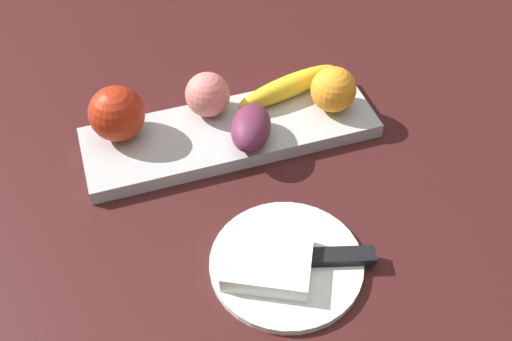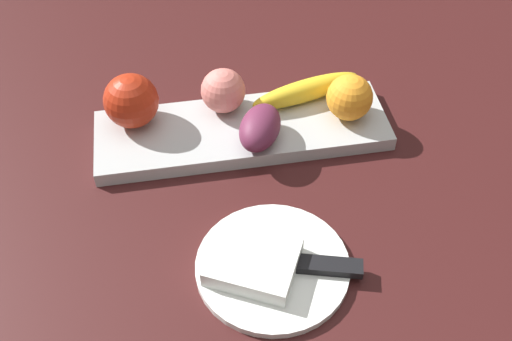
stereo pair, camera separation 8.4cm
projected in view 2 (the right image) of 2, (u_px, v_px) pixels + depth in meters
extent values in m
plane|color=#381414|center=(267.00, 144.00, 0.96)|extent=(2.40, 2.40, 0.00)
cube|color=#B0B4B5|center=(242.00, 130.00, 0.96)|extent=(0.45, 0.14, 0.02)
sphere|color=#AB2711|center=(131.00, 101.00, 0.93)|extent=(0.08, 0.08, 0.08)
ellipsoid|color=yellow|center=(306.00, 90.00, 0.98)|extent=(0.19, 0.08, 0.04)
sphere|color=orange|center=(350.00, 97.00, 0.94)|extent=(0.07, 0.07, 0.07)
sphere|color=#D8746B|center=(223.00, 91.00, 0.95)|extent=(0.07, 0.07, 0.07)
ellipsoid|color=#60243F|center=(260.00, 128.00, 0.91)|extent=(0.09, 0.11, 0.05)
cylinder|color=white|center=(273.00, 266.00, 0.79)|extent=(0.20, 0.20, 0.01)
cube|color=white|center=(253.00, 261.00, 0.78)|extent=(0.14, 0.13, 0.02)
cube|color=silver|center=(280.00, 264.00, 0.79)|extent=(0.15, 0.06, 0.00)
cube|color=black|center=(327.00, 266.00, 0.78)|extent=(0.09, 0.05, 0.01)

